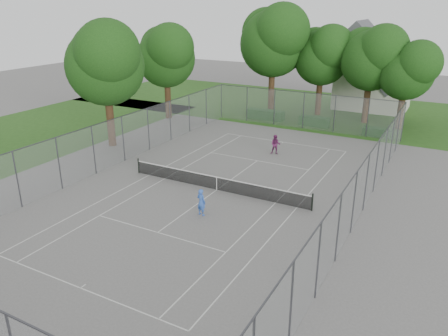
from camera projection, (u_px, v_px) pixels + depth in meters
The scene contains 17 objects.
ground at pixel (217, 190), 28.40m from camera, with size 120.00×120.00×0.00m, color #615F5C.
grass_far at pixel (328, 110), 49.77m from camera, with size 60.00×20.00×0.00m, color #224A15.
court_markings at pixel (217, 190), 28.39m from camera, with size 11.03×23.83×0.01m.
tennis_net at pixel (217, 183), 28.21m from camera, with size 12.87×0.10×1.10m.
perimeter_fence at pixel (217, 164), 27.75m from camera, with size 18.08×34.08×3.52m.
tree_far_left at pixel (274, 38), 45.82m from camera, with size 8.05×7.35×11.58m.
tree_far_midleft at pixel (323, 53), 45.26m from camera, with size 6.62×6.05×9.52m.
tree_far_midright at pixel (373, 55), 42.04m from camera, with size 6.75×6.16×9.71m.
tree_far_right at pixel (408, 68), 40.15m from camera, with size 5.87×5.36×8.44m.
tree_side_back at pixel (166, 53), 43.82m from camera, with size 6.76×6.17×9.72m.
tree_side_front at pixel (105, 60), 34.75m from camera, with size 7.24×6.61×10.41m.
hedge_left at pixel (266, 115), 45.60m from camera, with size 3.85×1.15×0.96m, color #174416.
hedge_mid at pixel (314, 121), 43.05m from camera, with size 2.98×0.85×0.94m, color #174416.
hedge_right at pixel (378, 132), 39.79m from camera, with size 2.60×0.95×0.78m, color #174416.
house at pixel (374, 74), 49.15m from camera, with size 7.78×6.03×9.68m.
girl_player at pixel (201, 202), 24.79m from camera, with size 0.58×0.38×1.60m, color blue.
woman_player at pixel (276, 145), 34.89m from camera, with size 0.77×0.60×1.59m, color #652152.
Camera 1 is at (12.82, -22.68, 11.40)m, focal length 35.00 mm.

